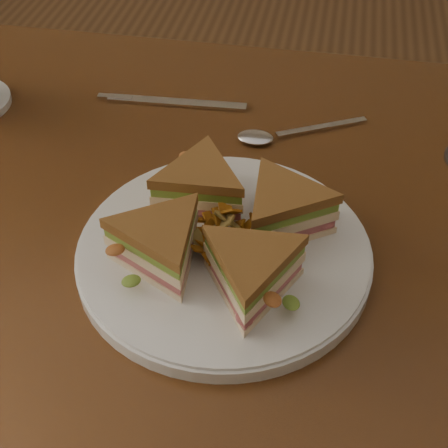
{
  "coord_description": "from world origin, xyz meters",
  "views": [
    {
      "loc": [
        0.13,
        -0.53,
        1.23
      ],
      "look_at": [
        0.05,
        -0.08,
        0.8
      ],
      "focal_mm": 50.0,
      "sensor_mm": 36.0,
      "label": 1
    }
  ],
  "objects_px": {
    "knife": "(167,102)",
    "sandwich_wedges": "(224,228)",
    "plate": "(224,253)",
    "spoon": "(272,135)",
    "table": "(198,264)"
  },
  "relations": [
    {
      "from": "table",
      "to": "knife",
      "type": "xyz_separation_m",
      "value": [
        -0.09,
        0.21,
        0.1
      ]
    },
    {
      "from": "plate",
      "to": "knife",
      "type": "height_order",
      "value": "plate"
    },
    {
      "from": "sandwich_wedges",
      "to": "knife",
      "type": "relative_size",
      "value": 1.28
    },
    {
      "from": "sandwich_wedges",
      "to": "plate",
      "type": "bearing_deg",
      "value": 0.0
    },
    {
      "from": "knife",
      "to": "sandwich_wedges",
      "type": "bearing_deg",
      "value": -67.45
    },
    {
      "from": "plate",
      "to": "sandwich_wedges",
      "type": "height_order",
      "value": "sandwich_wedges"
    },
    {
      "from": "table",
      "to": "plate",
      "type": "xyz_separation_m",
      "value": [
        0.05,
        -0.08,
        0.11
      ]
    },
    {
      "from": "sandwich_wedges",
      "to": "knife",
      "type": "height_order",
      "value": "sandwich_wedges"
    },
    {
      "from": "table",
      "to": "sandwich_wedges",
      "type": "height_order",
      "value": "sandwich_wedges"
    },
    {
      "from": "table",
      "to": "plate",
      "type": "height_order",
      "value": "plate"
    },
    {
      "from": "sandwich_wedges",
      "to": "spoon",
      "type": "height_order",
      "value": "sandwich_wedges"
    },
    {
      "from": "plate",
      "to": "sandwich_wedges",
      "type": "xyz_separation_m",
      "value": [
        0.0,
        0.0,
        0.04
      ]
    },
    {
      "from": "knife",
      "to": "table",
      "type": "bearing_deg",
      "value": -70.27
    },
    {
      "from": "spoon",
      "to": "knife",
      "type": "xyz_separation_m",
      "value": [
        -0.16,
        0.06,
        -0.0
      ]
    },
    {
      "from": "sandwich_wedges",
      "to": "knife",
      "type": "xyz_separation_m",
      "value": [
        -0.14,
        0.28,
        -0.04
      ]
    }
  ]
}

